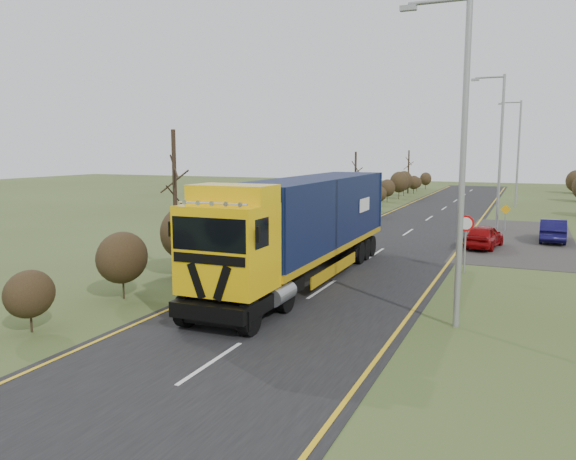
{
  "coord_description": "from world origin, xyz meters",
  "views": [
    {
      "loc": [
        7.0,
        -15.4,
        5.24
      ],
      "look_at": [
        -1.59,
        4.46,
        2.13
      ],
      "focal_mm": 35.0,
      "sensor_mm": 36.0,
      "label": 1
    }
  ],
  "objects_px": {
    "car_blue_sedan": "(553,231)",
    "speed_sign": "(465,232)",
    "streetlight_near": "(459,149)",
    "lorry": "(305,222)",
    "car_red_hatchback": "(484,236)"
  },
  "relations": [
    {
      "from": "streetlight_near",
      "to": "speed_sign",
      "type": "relative_size",
      "value": 3.81
    },
    {
      "from": "car_red_hatchback",
      "to": "car_blue_sedan",
      "type": "height_order",
      "value": "car_blue_sedan"
    },
    {
      "from": "lorry",
      "to": "car_blue_sedan",
      "type": "height_order",
      "value": "lorry"
    },
    {
      "from": "car_red_hatchback",
      "to": "speed_sign",
      "type": "distance_m",
      "value": 6.95
    },
    {
      "from": "car_blue_sedan",
      "to": "streetlight_near",
      "type": "height_order",
      "value": "streetlight_near"
    },
    {
      "from": "lorry",
      "to": "car_red_hatchback",
      "type": "height_order",
      "value": "lorry"
    },
    {
      "from": "car_red_hatchback",
      "to": "lorry",
      "type": "bearing_deg",
      "value": 69.98
    },
    {
      "from": "car_red_hatchback",
      "to": "speed_sign",
      "type": "height_order",
      "value": "speed_sign"
    },
    {
      "from": "car_blue_sedan",
      "to": "speed_sign",
      "type": "distance_m",
      "value": 11.3
    },
    {
      "from": "car_red_hatchback",
      "to": "streetlight_near",
      "type": "distance_m",
      "value": 15.24
    },
    {
      "from": "car_red_hatchback",
      "to": "speed_sign",
      "type": "relative_size",
      "value": 1.49
    },
    {
      "from": "car_red_hatchback",
      "to": "streetlight_near",
      "type": "relative_size",
      "value": 0.39
    },
    {
      "from": "lorry",
      "to": "car_blue_sedan",
      "type": "xyz_separation_m",
      "value": [
        9.46,
        14.61,
        -1.74
      ]
    },
    {
      "from": "lorry",
      "to": "car_blue_sedan",
      "type": "distance_m",
      "value": 17.49
    },
    {
      "from": "car_red_hatchback",
      "to": "speed_sign",
      "type": "bearing_deg",
      "value": 96.64
    }
  ]
}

